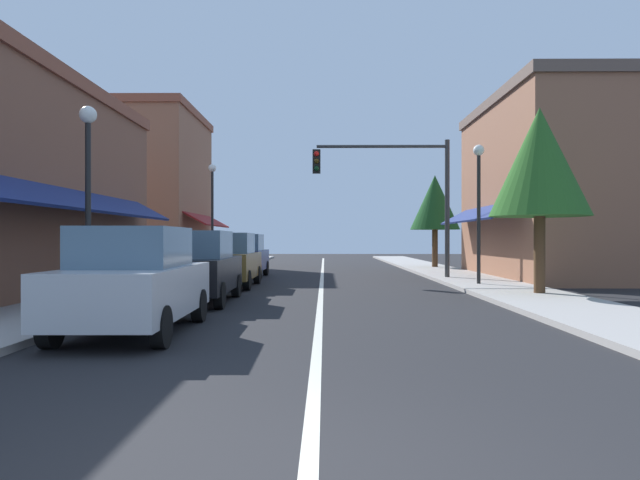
% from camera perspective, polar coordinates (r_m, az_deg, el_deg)
% --- Properties ---
extents(ground_plane, '(80.00, 80.00, 0.00)m').
position_cam_1_polar(ground_plane, '(21.69, 0.17, -4.06)').
color(ground_plane, black).
extents(sidewalk_left, '(2.60, 56.00, 0.12)m').
position_cam_1_polar(sidewalk_left, '(22.40, -14.07, -3.78)').
color(sidewalk_left, '#A39E99').
rests_on(sidewalk_left, ground).
extents(sidewalk_right, '(2.60, 56.00, 0.12)m').
position_cam_1_polar(sidewalk_right, '(22.35, 14.45, -3.79)').
color(sidewalk_right, '#A39E99').
rests_on(sidewalk_right, ground).
extents(lane_center_stripe, '(0.14, 52.00, 0.01)m').
position_cam_1_polar(lane_center_stripe, '(21.69, 0.17, -4.05)').
color(lane_center_stripe, silver).
rests_on(lane_center_stripe, ground).
extents(storefront_right_block, '(6.18, 10.20, 7.27)m').
position_cam_1_polar(storefront_right_block, '(25.42, 21.56, 4.75)').
color(storefront_right_block, '#8E5B42').
rests_on(storefront_right_block, ground).
extents(storefront_far_left, '(6.34, 8.20, 8.47)m').
position_cam_1_polar(storefront_far_left, '(33.12, -16.13, 4.71)').
color(storefront_far_left, '#8E5B42').
rests_on(storefront_far_left, ground).
extents(parked_car_nearest_left, '(1.83, 4.12, 1.77)m').
position_cam_1_polar(parked_car_nearest_left, '(10.20, -17.61, -3.81)').
color(parked_car_nearest_left, '#B7BABF').
rests_on(parked_car_nearest_left, ground).
extents(parked_car_second_left, '(1.83, 4.12, 1.77)m').
position_cam_1_polar(parked_car_second_left, '(14.74, -11.95, -2.60)').
color(parked_car_second_left, black).
rests_on(parked_car_second_left, ground).
extents(parked_car_third_left, '(1.78, 4.10, 1.77)m').
position_cam_1_polar(parked_car_third_left, '(19.41, -8.92, -1.95)').
color(parked_car_third_left, brown).
rests_on(parked_car_third_left, ground).
extents(parked_car_far_left, '(1.80, 4.11, 1.77)m').
position_cam_1_polar(parked_car_far_left, '(24.17, -7.51, -1.55)').
color(parked_car_far_left, navy).
rests_on(parked_car_far_left, ground).
extents(traffic_signal_mast_arm, '(5.24, 0.50, 5.37)m').
position_cam_1_polar(traffic_signal_mast_arm, '(22.63, 7.67, 5.48)').
color(traffic_signal_mast_arm, '#333333').
rests_on(traffic_signal_mast_arm, ground).
extents(street_lamp_left_near, '(0.36, 0.36, 4.36)m').
position_cam_1_polar(street_lamp_left_near, '(13.28, -21.65, 6.16)').
color(street_lamp_left_near, black).
rests_on(street_lamp_left_near, ground).
extents(street_lamp_right_mid, '(0.36, 0.36, 4.64)m').
position_cam_1_polar(street_lamp_right_mid, '(19.80, 15.20, 4.64)').
color(street_lamp_right_mid, black).
rests_on(street_lamp_right_mid, ground).
extents(street_lamp_left_far, '(0.36, 0.36, 5.01)m').
position_cam_1_polar(street_lamp_left_far, '(27.36, -10.44, 3.83)').
color(street_lamp_left_far, black).
rests_on(street_lamp_left_far, ground).
extents(tree_right_near, '(2.68, 2.68, 5.13)m').
position_cam_1_polar(tree_right_near, '(16.99, 20.59, 7.05)').
color(tree_right_near, '#4C331E').
rests_on(tree_right_near, ground).
extents(tree_right_far, '(2.58, 2.58, 4.91)m').
position_cam_1_polar(tree_right_far, '(31.22, 11.12, 3.57)').
color(tree_right_far, '#4C331E').
rests_on(tree_right_far, ground).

